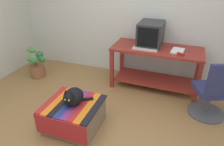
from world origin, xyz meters
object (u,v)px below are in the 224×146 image
object	(u,v)px
office_chair	(213,93)
cat	(73,97)
keyboard	(145,49)
desk	(156,61)
tv_monitor	(151,34)
stapler	(181,54)
ottoman_with_blanket	(74,115)
book	(178,51)
potted_plant	(37,65)

from	to	relation	value
office_chair	cat	bearing A→B (deg)	4.96
keyboard	desk	bearing A→B (deg)	39.33
tv_monitor	stapler	world-z (taller)	tv_monitor
desk	ottoman_with_blanket	world-z (taller)	desk
book	potted_plant	xyz separation A→B (m)	(-2.55, -0.32, -0.53)
keyboard	potted_plant	world-z (taller)	keyboard
potted_plant	stapler	xyz separation A→B (m)	(2.61, 0.16, 0.53)
ottoman_with_blanket	stapler	size ratio (longest dim) A/B	6.46
potted_plant	stapler	world-z (taller)	stapler
cat	potted_plant	xyz separation A→B (m)	(-1.40, 1.03, -0.25)
ottoman_with_blanket	tv_monitor	bearing A→B (deg)	65.30
stapler	office_chair	bearing A→B (deg)	-96.78
ottoman_with_blanket	stapler	world-z (taller)	stapler
office_chair	book	bearing A→B (deg)	-63.69
desk	office_chair	distance (m)	1.05
cat	stapler	bearing A→B (deg)	38.53
tv_monitor	potted_plant	bearing A→B (deg)	-166.15
keyboard	potted_plant	xyz separation A→B (m)	(-2.05, -0.23, -0.53)
desk	potted_plant	world-z (taller)	desk
tv_monitor	ottoman_with_blanket	xyz separation A→B (m)	(-0.69, -1.51, -0.75)
ottoman_with_blanket	cat	xyz separation A→B (m)	(0.02, -0.00, 0.29)
keyboard	ottoman_with_blanket	size ratio (longest dim) A/B	0.56
desk	book	xyz separation A→B (m)	(0.33, -0.05, 0.25)
desk	tv_monitor	distance (m)	0.46
ottoman_with_blanket	stapler	distance (m)	1.80
desk	cat	size ratio (longest dim) A/B	4.08
keyboard	cat	size ratio (longest dim) A/B	1.09
stapler	ottoman_with_blanket	bearing A→B (deg)	162.35
cat	office_chair	bearing A→B (deg)	20.10
potted_plant	office_chair	xyz separation A→B (m)	(3.11, -0.19, 0.15)
potted_plant	keyboard	bearing A→B (deg)	6.41
desk	office_chair	world-z (taller)	office_chair
tv_monitor	book	bearing A→B (deg)	-17.40
keyboard	stapler	bearing A→B (deg)	-6.63
book	office_chair	size ratio (longest dim) A/B	0.29
book	keyboard	bearing A→B (deg)	-163.49
desk	keyboard	xyz separation A→B (m)	(-0.17, -0.14, 0.25)
desk	ottoman_with_blanket	xyz separation A→B (m)	(-0.84, -1.40, -0.33)
potted_plant	stapler	distance (m)	2.67
ottoman_with_blanket	stapler	xyz separation A→B (m)	(1.22, 1.19, 0.58)
keyboard	book	xyz separation A→B (m)	(0.50, 0.09, 0.00)
ottoman_with_blanket	cat	size ratio (longest dim) A/B	1.94
desk	tv_monitor	size ratio (longest dim) A/B	2.83
book	cat	bearing A→B (deg)	-123.72
keyboard	ottoman_with_blanket	bearing A→B (deg)	-117.34
tv_monitor	stapler	distance (m)	0.64
potted_plant	stapler	bearing A→B (deg)	3.55
ottoman_with_blanket	office_chair	bearing A→B (deg)	26.12
potted_plant	office_chair	bearing A→B (deg)	-3.44
cat	office_chair	xyz separation A→B (m)	(1.71, 0.85, -0.09)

